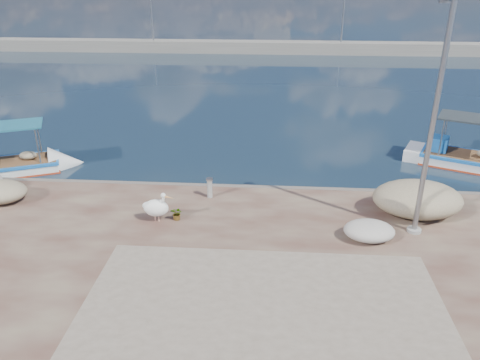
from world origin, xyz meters
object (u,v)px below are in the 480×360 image
Objects in this scene: boat_left at (13,168)px; bollard_near at (210,187)px; boat_right at (466,162)px; lamp_post at (431,133)px; pelican at (157,207)px.

boat_left reaches higher than bollard_near.
boat_left is at bearing -149.17° from boat_right.
bollard_near is at bearing 164.05° from lamp_post.
pelican is (7.57, -4.77, 0.81)m from boat_left.
lamp_post is (15.88, -4.82, 3.60)m from boat_left.
pelican is 0.16× the size of lamp_post.
boat_left is at bearing 163.12° from lamp_post.
pelican is at bearing 179.64° from lamp_post.
bollard_near is at bearing 66.02° from pelican.
lamp_post reaches higher than boat_right.
pelican is at bearing -55.65° from boat_left.
lamp_post is (8.31, -0.05, 2.79)m from pelican.
bollard_near is (9.07, -2.87, 0.72)m from boat_left.
boat_right is at bearing 43.32° from pelican.
boat_left is at bearing 162.17° from pelican.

